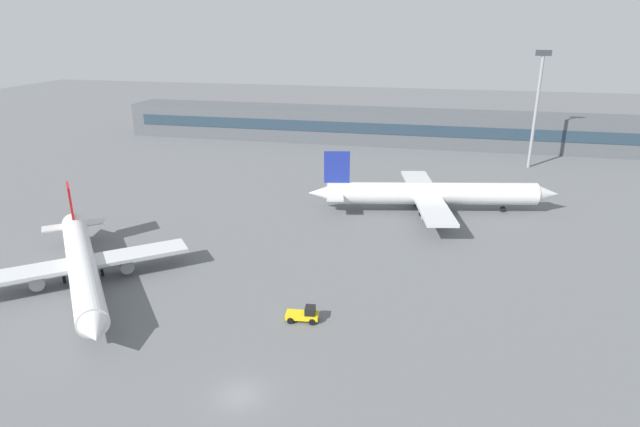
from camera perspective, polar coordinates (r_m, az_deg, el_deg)
ground_plane at (r=83.95m, az=1.09°, el=-2.01°), size 400.00×400.00×0.00m
terminal_building at (r=147.78m, az=6.48°, el=9.28°), size 142.42×12.13×9.00m
airplane_near at (r=72.56m, az=-24.19°, el=-5.06°), size 26.64×30.81×9.31m
airplane_mid at (r=94.09m, az=12.07°, el=2.09°), size 42.96×30.35×10.70m
baggage_tug_yellow at (r=59.79m, az=-1.70°, el=-10.76°), size 3.74×2.14×1.75m
floodlight_tower_west at (r=128.39m, az=22.26°, el=11.07°), size 3.20×0.80×25.70m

